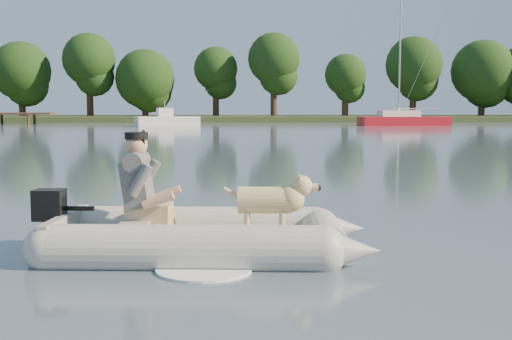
{
  "coord_description": "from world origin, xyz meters",
  "views": [
    {
      "loc": [
        -0.37,
        -7.41,
        1.68
      ],
      "look_at": [
        -0.07,
        1.84,
        0.75
      ],
      "focal_mm": 45.0,
      "sensor_mm": 36.0,
      "label": 1
    }
  ],
  "objects_px": {
    "dinghy": "(204,198)",
    "dog": "(265,205)",
    "motorboat": "(167,114)",
    "man": "(139,180)",
    "sailboat": "(403,120)"
  },
  "relations": [
    {
      "from": "dinghy",
      "to": "sailboat",
      "type": "bearing_deg",
      "value": 76.1
    },
    {
      "from": "dinghy",
      "to": "sailboat",
      "type": "xyz_separation_m",
      "value": [
        14.56,
        46.68,
        -0.18
      ]
    },
    {
      "from": "dinghy",
      "to": "motorboat",
      "type": "height_order",
      "value": "motorboat"
    },
    {
      "from": "dinghy",
      "to": "man",
      "type": "xyz_separation_m",
      "value": [
        -0.74,
        0.1,
        0.19
      ]
    },
    {
      "from": "man",
      "to": "sailboat",
      "type": "relative_size",
      "value": 0.11
    },
    {
      "from": "motorboat",
      "to": "dog",
      "type": "bearing_deg",
      "value": -101.16
    },
    {
      "from": "motorboat",
      "to": "sailboat",
      "type": "relative_size",
      "value": 0.5
    },
    {
      "from": "man",
      "to": "motorboat",
      "type": "distance_m",
      "value": 45.24
    },
    {
      "from": "man",
      "to": "sailboat",
      "type": "xyz_separation_m",
      "value": [
        15.3,
        46.58,
        -0.37
      ]
    },
    {
      "from": "man",
      "to": "motorboat",
      "type": "bearing_deg",
      "value": 98.99
    },
    {
      "from": "dog",
      "to": "sailboat",
      "type": "bearing_deg",
      "value": 76.87
    },
    {
      "from": "dog",
      "to": "sailboat",
      "type": "height_order",
      "value": "sailboat"
    },
    {
      "from": "dog",
      "to": "motorboat",
      "type": "xyz_separation_m",
      "value": [
        -5.83,
        45.11,
        0.45
      ]
    },
    {
      "from": "dinghy",
      "to": "dog",
      "type": "height_order",
      "value": "dinghy"
    },
    {
      "from": "dinghy",
      "to": "man",
      "type": "distance_m",
      "value": 0.77
    }
  ]
}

